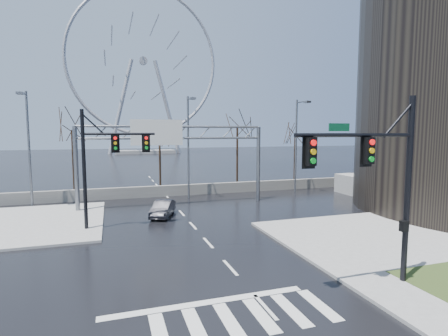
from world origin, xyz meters
name	(u,v)px	position (x,y,z in m)	size (l,w,h in m)	color
ground	(230,268)	(0.00, 0.00, 0.00)	(260.00, 260.00, 0.00)	black
sidewalk_right_ext	(371,236)	(10.00, 2.00, 0.07)	(12.00, 10.00, 0.15)	gray
sidewalk_far	(29,223)	(-11.00, 12.00, 0.07)	(10.00, 12.00, 0.15)	gray
barrier_wall	(166,191)	(0.00, 20.00, 0.55)	(52.00, 0.50, 1.10)	slate
signal_mast_near	(383,173)	(5.14, -4.04, 4.87)	(5.52, 0.41, 8.00)	black
signal_mast_far	(102,158)	(-5.87, 8.96, 4.83)	(4.72, 0.41, 8.00)	black
sign_gantry	(170,148)	(-0.38, 14.96, 5.18)	(16.36, 0.40, 7.60)	slate
streetlight_left	(28,140)	(-12.00, 18.16, 5.89)	(0.50, 2.55, 10.00)	slate
streetlight_mid	(189,139)	(2.00, 18.16, 5.89)	(0.50, 2.55, 10.00)	slate
streetlight_right	(298,138)	(14.00, 18.16, 5.89)	(0.50, 2.55, 10.00)	slate
tree_left	(72,138)	(-9.00, 23.50, 5.98)	(3.75, 3.75, 7.50)	black
tree_center	(160,144)	(0.00, 24.50, 5.17)	(3.25, 3.25, 6.50)	black
tree_right	(237,135)	(9.00, 23.50, 6.22)	(3.90, 3.90, 7.80)	black
tree_far_right	(295,141)	(17.00, 24.00, 5.41)	(3.40, 3.40, 6.80)	black
ferris_wheel	(143,67)	(5.00, 95.00, 26.13)	(45.00, 6.00, 50.91)	gray
car	(163,209)	(-1.60, 11.41, 0.61)	(1.29, 3.70, 1.22)	black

